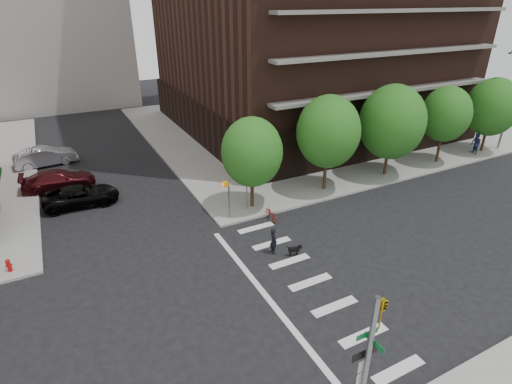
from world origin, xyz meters
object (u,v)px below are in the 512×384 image
object	(u,v)px
parked_car_silver	(45,156)
parked_car_maroon	(58,180)
parked_car_black	(81,196)
dog_walker	(273,241)
scooter	(271,214)
pedestrian_far	(476,144)
fire_hydrant	(9,265)

from	to	relation	value
parked_car_silver	parked_car_maroon	bearing A→B (deg)	-179.00
parked_car_black	dog_walker	bearing A→B (deg)	-138.11
parked_car_black	parked_car_silver	size ratio (longest dim) A/B	1.00
scooter	pedestrian_far	xyz separation A→B (m)	(22.20, 1.76, 0.70)
parked_car_black	parked_car_silver	bearing A→B (deg)	14.89
dog_walker	pedestrian_far	world-z (taller)	pedestrian_far
parked_car_silver	pedestrian_far	distance (m)	37.98
parked_car_black	scooter	distance (m)	13.24
fire_hydrant	parked_car_silver	distance (m)	15.91
parked_car_black	dog_walker	size ratio (longest dim) A/B	3.18
fire_hydrant	parked_car_maroon	distance (m)	10.54
parked_car_maroon	scooter	distance (m)	16.47
pedestrian_far	scooter	bearing A→B (deg)	-66.19
parked_car_maroon	parked_car_silver	bearing A→B (deg)	8.58
parked_car_black	pedestrian_far	xyz separation A→B (m)	(32.87, -6.07, 0.42)
scooter	pedestrian_far	distance (m)	22.28
fire_hydrant	parked_car_maroon	size ratio (longest dim) A/B	0.14
fire_hydrant	scooter	distance (m)	14.93
fire_hydrant	parked_car_black	size ratio (longest dim) A/B	0.15
parked_car_maroon	parked_car_silver	world-z (taller)	parked_car_silver
parked_car_black	scooter	size ratio (longest dim) A/B	3.20
parked_car_black	scooter	xyz separation A→B (m)	(10.68, -7.82, -0.28)
parked_car_maroon	dog_walker	size ratio (longest dim) A/B	3.25
dog_walker	parked_car_black	bearing A→B (deg)	39.26
parked_car_silver	dog_walker	bearing A→B (deg)	-157.98
dog_walker	parked_car_silver	bearing A→B (deg)	28.59
dog_walker	fire_hydrant	bearing A→B (deg)	71.12
fire_hydrant	parked_car_silver	xyz separation A→B (m)	(2.30, 15.74, 0.26)
parked_car_maroon	scooter	bearing A→B (deg)	-132.16
parked_car_maroon	pedestrian_far	bearing A→B (deg)	-104.16
parked_car_maroon	dog_walker	bearing A→B (deg)	-143.86
parked_car_silver	dog_walker	world-z (taller)	parked_car_silver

